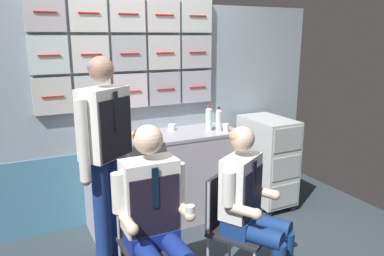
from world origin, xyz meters
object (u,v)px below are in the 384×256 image
at_px(crew_member_left, 155,213).
at_px(water_bottle_tall, 219,120).
at_px(service_trolley, 267,159).
at_px(crew_member_standing, 106,147).
at_px(folding_chair_left, 147,228).
at_px(snack_banana, 138,133).
at_px(crew_member_right, 251,204).
at_px(folding_chair_right, 230,217).
at_px(coffee_cup_spare, 145,136).

height_order(crew_member_left, water_bottle_tall, crew_member_left).
relative_size(service_trolley, crew_member_standing, 0.58).
bearing_deg(water_bottle_tall, folding_chair_left, -140.92).
distance_m(water_bottle_tall, snack_banana, 0.82).
xyz_separation_m(folding_chair_left, crew_member_right, (0.70, -0.25, 0.15)).
distance_m(crew_member_left, crew_member_right, 0.70).
relative_size(folding_chair_right, crew_member_right, 0.69).
height_order(coffee_cup_spare, snack_banana, coffee_cup_spare).
height_order(folding_chair_right, crew_member_right, crew_member_right).
relative_size(folding_chair_left, crew_member_right, 0.69).
xyz_separation_m(crew_member_left, coffee_cup_spare, (0.31, 1.03, 0.23)).
xyz_separation_m(folding_chair_left, water_bottle_tall, (1.09, 0.89, 0.49)).
relative_size(folding_chair_left, snack_banana, 4.94).
relative_size(coffee_cup_spare, snack_banana, 0.49).
bearing_deg(coffee_cup_spare, water_bottle_tall, 0.78).
bearing_deg(folding_chair_left, folding_chair_right, -10.63).
bearing_deg(crew_member_standing, snack_banana, 54.02).
bearing_deg(crew_member_left, folding_chair_left, 90.16).
distance_m(crew_member_standing, coffee_cup_spare, 0.61).
bearing_deg(snack_banana, folding_chair_right, -76.26).
xyz_separation_m(service_trolley, crew_member_standing, (-1.84, -0.37, 0.49)).
distance_m(crew_member_left, coffee_cup_spare, 1.10).
height_order(service_trolley, snack_banana, service_trolley).
bearing_deg(crew_member_standing, crew_member_right, -40.73).
bearing_deg(snack_banana, water_bottle_tall, -16.04).
relative_size(water_bottle_tall, coffee_cup_spare, 2.90).
bearing_deg(water_bottle_tall, crew_member_left, -136.22).
relative_size(crew_member_left, snack_banana, 7.49).
bearing_deg(crew_member_left, crew_member_right, -7.76).
distance_m(service_trolley, crew_member_standing, 1.94).
bearing_deg(service_trolley, water_bottle_tall, 176.50).
relative_size(folding_chair_left, water_bottle_tall, 3.44).
distance_m(crew_member_right, coffee_cup_spare, 1.23).
bearing_deg(coffee_cup_spare, snack_banana, 88.48).
xyz_separation_m(folding_chair_right, crew_member_standing, (-0.76, 0.59, 0.49)).
bearing_deg(water_bottle_tall, crew_member_right, -109.05).
distance_m(service_trolley, water_bottle_tall, 0.78).
bearing_deg(folding_chair_left, coffee_cup_spare, 70.72).
relative_size(service_trolley, crew_member_left, 0.76).
bearing_deg(folding_chair_right, crew_member_standing, 142.24).
xyz_separation_m(crew_member_left, snack_banana, (0.31, 1.27, 0.21)).
distance_m(crew_member_left, snack_banana, 1.32).
height_order(folding_chair_left, crew_member_right, crew_member_right).
distance_m(crew_member_standing, water_bottle_tall, 1.31).
relative_size(service_trolley, coffee_cup_spare, 11.52).
height_order(service_trolley, crew_member_left, crew_member_left).
height_order(folding_chair_left, crew_member_left, crew_member_left).
height_order(folding_chair_right, snack_banana, snack_banana).
height_order(crew_member_standing, coffee_cup_spare, crew_member_standing).
xyz_separation_m(crew_member_right, snack_banana, (-0.38, 1.36, 0.25)).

